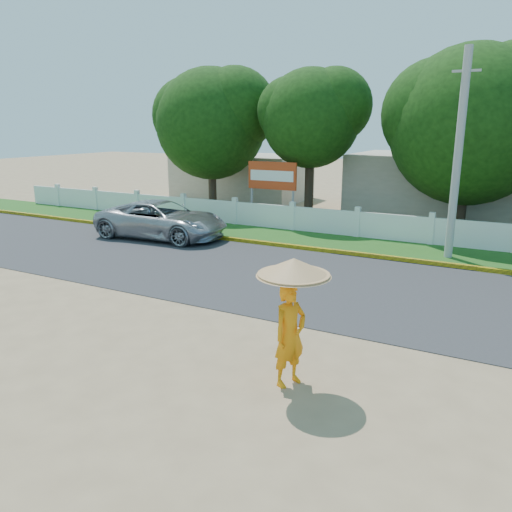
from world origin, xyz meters
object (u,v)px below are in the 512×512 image
Objects in this scene: vehicle at (162,220)px; billboard at (272,179)px; utility_pole at (458,157)px; monk_with_parasol at (292,304)px.

billboard is (2.67, 5.08, 1.36)m from vehicle.
utility_pole reaches higher than vehicle.
vehicle is 1.90× the size of billboard.
monk_with_parasol reaches higher than vehicle.
utility_pole is 1.28× the size of vehicle.
vehicle is at bearing -117.71° from billboard.
utility_pole is at bearing 83.06° from monk_with_parasol.
billboard is at bearing 161.18° from utility_pole.
monk_with_parasol is at bearing -96.94° from utility_pole.
utility_pole is 2.98× the size of monk_with_parasol.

